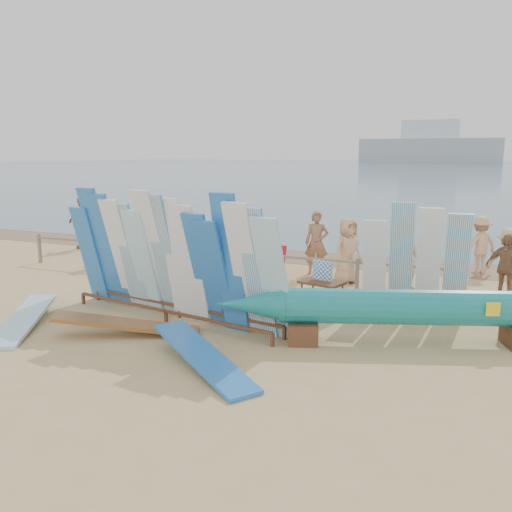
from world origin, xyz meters
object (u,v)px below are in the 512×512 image
at_px(beachgoer_2, 111,239).
at_px(beachgoer_10, 505,267).
at_px(side_surfboard_rack, 415,264).
at_px(flat_board_d, 203,368).
at_px(beach_chair_left, 272,269).
at_px(beachgoer_8, 408,259).
at_px(beachgoer_5, 242,227).
at_px(outrigger_canoe, 412,309).
at_px(beachgoer_extra_1, 82,223).
at_px(beachgoer_4, 220,237).
at_px(beachgoer_1, 123,232).
at_px(beachgoer_9, 480,245).
at_px(beachgoer_extra_0, 508,263).
at_px(beach_chair_right, 256,265).
at_px(vendor_table, 322,297).
at_px(stroller, 256,259).
at_px(flat_board_c, 127,335).
at_px(main_surfboard_rack, 171,262).
at_px(beachgoer_6, 347,251).
at_px(beachgoer_11, 179,227).
at_px(beachgoer_7, 317,243).
at_px(flat_board_a, 24,326).
at_px(beachgoer_3, 236,236).

bearing_deg(beachgoer_2, beachgoer_10, -87.37).
xyz_separation_m(side_surfboard_rack, beachgoer_2, (-9.18, 1.74, -0.30)).
height_order(flat_board_d, beachgoer_10, beachgoer_10).
height_order(beach_chair_left, beachgoer_8, beachgoer_8).
bearing_deg(beachgoer_5, outrigger_canoe, -58.35).
bearing_deg(beachgoer_extra_1, beachgoer_4, -11.06).
height_order(beachgoer_1, beachgoer_9, beachgoer_1).
xyz_separation_m(beachgoer_extra_0, beachgoer_5, (-8.18, 2.72, 0.06)).
relative_size(beach_chair_right, beachgoer_4, 0.54).
relative_size(vendor_table, stroller, 1.00).
height_order(flat_board_c, beachgoer_extra_1, beachgoer_extra_1).
relative_size(main_surfboard_rack, beachgoer_9, 3.29).
bearing_deg(beachgoer_extra_0, stroller, 22.58).
relative_size(outrigger_canoe, beachgoer_10, 4.41).
bearing_deg(beachgoer_extra_1, vendor_table, -27.51).
relative_size(beachgoer_8, beachgoer_5, 0.86).
distance_m(beach_chair_right, beachgoer_5, 3.50).
height_order(beach_chair_left, beachgoer_5, beachgoer_5).
height_order(beachgoer_8, beachgoer_6, beachgoer_6).
height_order(main_surfboard_rack, beachgoer_extra_0, main_surfboard_rack).
bearing_deg(beachgoer_1, vendor_table, 38.17).
bearing_deg(beachgoer_11, stroller, 66.42).
xyz_separation_m(beachgoer_6, beachgoer_9, (3.17, 2.59, -0.04)).
height_order(beachgoer_extra_1, beachgoer_1, beachgoer_extra_1).
height_order(outrigger_canoe, flat_board_d, outrigger_canoe).
height_order(beach_chair_right, beachgoer_7, beachgoer_7).
xyz_separation_m(beach_chair_left, beachgoer_7, (0.96, 0.94, 0.64)).
bearing_deg(flat_board_a, beachgoer_4, 54.62).
bearing_deg(beach_chair_right, side_surfboard_rack, -47.08).
bearing_deg(beachgoer_9, beachgoer_10, 62.45).
distance_m(main_surfboard_rack, side_surfboard_rack, 5.06).
bearing_deg(beachgoer_4, beach_chair_left, -148.88).
height_order(beachgoer_extra_1, beachgoer_3, beachgoer_extra_1).
relative_size(stroller, beachgoer_6, 0.68).
height_order(beachgoer_4, beachgoer_11, beachgoer_4).
height_order(outrigger_canoe, beach_chair_right, outrigger_canoe).
height_order(main_surfboard_rack, flat_board_c, main_surfboard_rack).
height_order(flat_board_d, beachgoer_5, beachgoer_5).
distance_m(stroller, beachgoer_7, 1.76).
bearing_deg(outrigger_canoe, beachgoer_7, 104.09).
height_order(stroller, beachgoer_9, beachgoer_9).
bearing_deg(beachgoer_extra_0, beachgoer_4, 16.15).
height_order(beachgoer_7, beachgoer_3, beachgoer_7).
xyz_separation_m(beachgoer_extra_0, beachgoer_10, (-0.06, -0.29, -0.05)).
bearing_deg(beachgoer_11, beachgoer_3, 84.31).
bearing_deg(beachgoer_extra_0, beachgoer_extra_1, 14.88).
bearing_deg(beachgoer_7, beachgoer_extra_1, 164.57).
relative_size(beachgoer_2, beachgoer_4, 0.90).
bearing_deg(flat_board_d, beachgoer_5, 55.53).
relative_size(vendor_table, beachgoer_1, 0.67).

